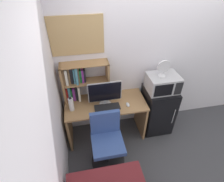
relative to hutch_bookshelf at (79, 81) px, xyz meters
The scene contains 13 objects.
wall_back 1.70m from the hutch_bookshelf, ahead, with size 6.40×0.04×2.60m, color silver.
wall_left 1.55m from the hutch_bookshelf, 102.78° to the right, with size 0.04×4.40×2.60m, color silver.
desk 0.71m from the hutch_bookshelf, 27.05° to the right, with size 1.29×0.58×0.75m.
hutch_bookshelf is the anchor object (origin of this frame).
monitor 0.44m from the hutch_bookshelf, 30.19° to the right, with size 0.52×0.18×0.41m.
keyboard 0.60m from the hutch_bookshelf, 38.53° to the right, with size 0.39×0.15×0.02m, color black.
computer_mouse 0.84m from the hutch_bookshelf, 23.93° to the right, with size 0.05×0.10×0.04m, color silver.
water_bottle 0.37m from the hutch_bookshelf, 122.07° to the right, with size 0.08×0.08×0.24m.
mini_fridge 1.48m from the hutch_bookshelf, ahead, with size 0.50×0.52×0.87m.
microwave 1.32m from the hutch_bookshelf, ahead, with size 0.49×0.38×0.27m.
desk_fan 1.30m from the hutch_bookshelf, ahead, with size 0.20×0.11×0.27m.
desk_chair 1.04m from the hutch_bookshelf, 66.46° to the right, with size 0.52×0.52×0.90m.
wall_corkboard 0.68m from the hutch_bookshelf, 59.34° to the left, with size 0.73×0.02×0.54m, color tan.
Camera 1 is at (-1.22, -2.42, 2.63)m, focal length 28.59 mm.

